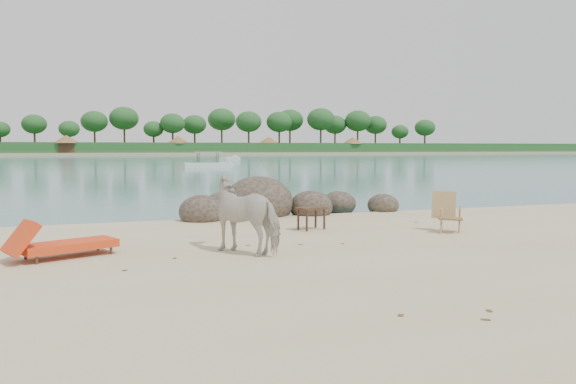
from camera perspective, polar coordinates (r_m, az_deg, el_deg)
name	(u,v)px	position (r m, az deg, el deg)	size (l,w,h in m)	color
water	(115,159)	(98.40, -17.13, 3.24)	(400.00, 400.00, 0.00)	#346968
far_shore	(107,154)	(178.37, -17.95, 3.71)	(420.00, 90.00, 1.40)	tan
far_scenery	(109,142)	(145.07, -17.74, 4.81)	(420.00, 18.00, 9.50)	#1E4C1E
boulders	(270,205)	(15.59, -1.85, -1.37)	(6.43, 2.95, 1.43)	#312721
cow	(249,215)	(9.89, -4.03, -2.39)	(0.73, 1.60, 1.35)	silver
side_table	(311,220)	(12.57, 2.38, -2.84)	(0.63, 0.40, 0.51)	black
lounge_chair	(69,242)	(10.16, -21.37, -4.73)	(1.90, 0.67, 0.57)	red
deck_chair	(451,214)	(12.66, 16.20, -2.13)	(0.56, 0.61, 0.87)	#A18250
boat_mid	(208,154)	(53.59, -8.14, 3.80)	(5.04, 1.13, 2.47)	silver
boat_far	(229,158)	(81.43, -5.97, 3.43)	(5.98, 1.35, 0.69)	silver
dead_leaves	(296,260)	(9.38, 0.87, -6.90)	(7.26, 7.20, 0.00)	brown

